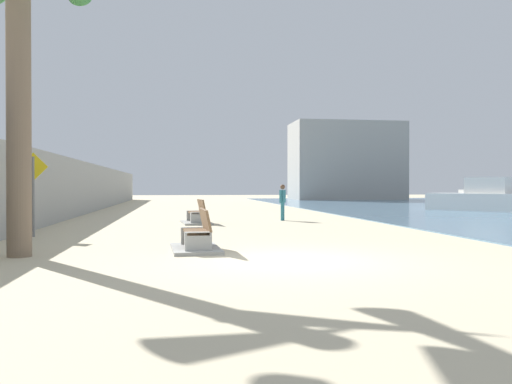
{
  "coord_description": "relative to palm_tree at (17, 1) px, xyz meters",
  "views": [
    {
      "loc": [
        -2.29,
        -10.49,
        1.52
      ],
      "look_at": [
        1.6,
        15.28,
        1.22
      ],
      "focal_mm": 37.22,
      "sensor_mm": 36.0,
      "label": 1
    }
  ],
  "objects": [
    {
      "name": "person_walking",
      "position": [
        8.0,
        10.8,
        -4.58
      ],
      "size": [
        0.33,
        0.46,
        1.59
      ],
      "color": "teal",
      "rests_on": "ground"
    },
    {
      "name": "harbor_building",
      "position": [
        22.0,
        44.44,
        -1.25
      ],
      "size": [
        12.0,
        6.0,
        8.49
      ],
      "primitive_type": "cube",
      "color": "#9E9E99",
      "rests_on": "ground"
    },
    {
      "name": "pedestrian_sign",
      "position": [
        -0.86,
        4.63,
        -3.93
      ],
      "size": [
        0.85,
        0.08,
        2.52
      ],
      "color": "slate",
      "rests_on": "ground"
    },
    {
      "name": "bench_far",
      "position": [
        4.19,
        9.48,
        -5.26
      ],
      "size": [
        1.28,
        2.19,
        0.98
      ],
      "color": "#9E9E99",
      "rests_on": "ground"
    },
    {
      "name": "ground_plane",
      "position": [
        5.66,
        16.44,
        -5.5
      ],
      "size": [
        120.0,
        120.0,
        0.0
      ],
      "primitive_type": "plane",
      "color": "beige"
    },
    {
      "name": "palm_tree",
      "position": [
        0.0,
        0.0,
        0.0
      ],
      "size": [
        3.23,
        3.32,
        7.56
      ],
      "color": "#7A6651",
      "rests_on": "ground"
    },
    {
      "name": "boat_outer",
      "position": [
        36.05,
        41.46,
        -4.67
      ],
      "size": [
        3.07,
        5.6,
        2.14
      ],
      "color": "beige",
      "rests_on": "water_bay"
    },
    {
      "name": "boat_far_right",
      "position": [
        21.36,
        17.42,
        -4.72
      ],
      "size": [
        4.83,
        5.76,
        2.0
      ],
      "color": "white",
      "rests_on": "water_bay"
    },
    {
      "name": "bench_near",
      "position": [
        3.85,
        0.52,
        -5.26
      ],
      "size": [
        1.21,
        2.15,
        0.98
      ],
      "color": "#9E9E99",
      "rests_on": "ground"
    },
    {
      "name": "seawall",
      "position": [
        -1.84,
        16.44,
        -4.08
      ],
      "size": [
        0.8,
        64.0,
        2.83
      ],
      "primitive_type": "cube",
      "color": "#9E9E99",
      "rests_on": "ground"
    }
  ]
}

